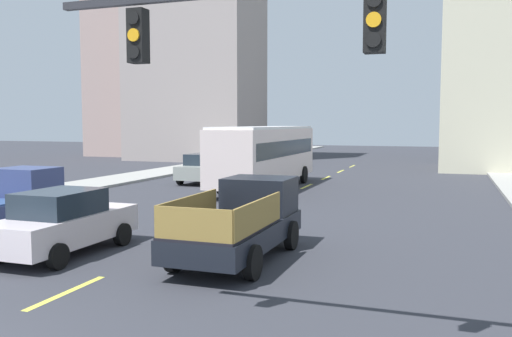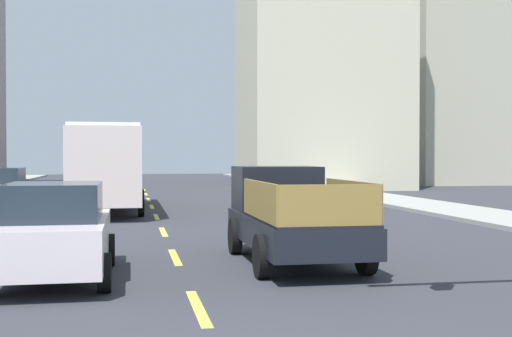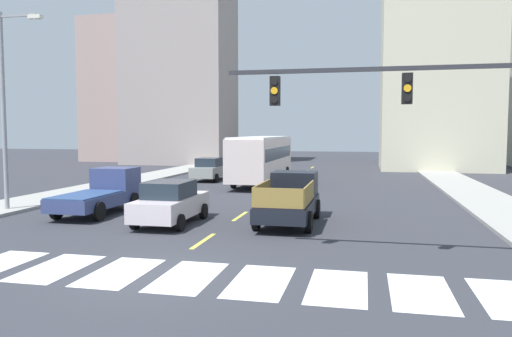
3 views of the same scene
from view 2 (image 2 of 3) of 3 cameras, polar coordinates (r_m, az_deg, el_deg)
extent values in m
cube|color=#989792|center=(26.90, 17.09, -3.53)|extent=(3.25, 110.00, 0.15)
cube|color=#D2CE44|center=(10.02, -4.89, -11.58)|extent=(0.16, 2.40, 0.01)
cube|color=#D2CE44|center=(14.92, -6.84, -7.41)|extent=(0.16, 2.40, 0.01)
cube|color=#D2CE44|center=(19.87, -7.81, -5.30)|extent=(0.16, 2.40, 0.01)
cube|color=#D2CE44|center=(24.84, -8.39, -4.04)|extent=(0.16, 2.40, 0.01)
cube|color=#D2CE44|center=(29.82, -8.77, -3.19)|extent=(0.16, 2.40, 0.01)
cube|color=#D2CE44|center=(34.81, -9.05, -2.59)|extent=(0.16, 2.40, 0.01)
cube|color=#D2CE44|center=(39.80, -9.25, -2.14)|extent=(0.16, 2.40, 0.01)
cube|color=#D2CE44|center=(44.79, -9.41, -1.79)|extent=(0.16, 2.40, 0.01)
cube|color=black|center=(13.90, 3.23, -5.21)|extent=(1.96, 5.20, 0.56)
cube|color=black|center=(15.49, 1.72, -1.67)|extent=(1.84, 1.60, 1.00)
cube|color=#19232D|center=(15.91, 1.38, -0.95)|extent=(1.72, 0.08, 0.56)
cube|color=black|center=(12.95, 4.24, -4.29)|extent=(1.84, 3.30, 0.06)
cylinder|color=black|center=(15.26, -1.78, -5.71)|extent=(0.22, 0.80, 0.80)
cylinder|color=black|center=(15.68, 5.34, -5.53)|extent=(0.22, 0.80, 0.80)
cylinder|color=black|center=(12.21, 0.50, -7.40)|extent=(0.22, 0.80, 0.80)
cylinder|color=black|center=(12.73, 9.25, -7.06)|extent=(0.22, 0.80, 0.80)
cube|color=olive|center=(12.72, 0.31, -2.66)|extent=(0.06, 3.17, 0.70)
cube|color=olive|center=(13.18, 8.04, -2.54)|extent=(0.06, 3.17, 0.70)
cube|color=olive|center=(11.40, 6.30, -3.10)|extent=(1.80, 0.06, 0.70)
cube|color=silver|center=(27.88, -12.34, 0.30)|extent=(2.50, 10.80, 2.70)
cube|color=#19232D|center=(27.88, -12.35, 1.02)|extent=(2.52, 9.94, 0.80)
cube|color=silver|center=(27.90, -12.35, 3.20)|extent=(2.40, 10.37, 0.12)
cylinder|color=black|center=(31.33, -14.44, -2.10)|extent=(0.22, 1.00, 1.00)
cylinder|color=black|center=(31.26, -9.86, -2.09)|extent=(0.22, 1.00, 1.00)
cylinder|color=black|center=(25.04, -15.39, -2.88)|extent=(0.22, 1.00, 1.00)
cylinder|color=black|center=(24.96, -9.66, -2.87)|extent=(0.22, 1.00, 1.00)
cube|color=gray|center=(29.97, -20.54, -1.89)|extent=(1.80, 4.40, 0.76)
cube|color=#1E2833|center=(29.79, -20.60, -0.56)|extent=(1.58, 2.11, 0.64)
cylinder|color=black|center=(31.20, -18.48, -2.47)|extent=(0.22, 0.64, 0.64)
cylinder|color=black|center=(28.50, -19.23, -2.80)|extent=(0.22, 0.64, 0.64)
cube|color=silver|center=(12.62, -16.55, -5.79)|extent=(1.80, 4.40, 0.76)
cube|color=#1E2833|center=(12.40, -16.64, -2.66)|extent=(1.58, 2.11, 0.64)
cylinder|color=black|center=(14.12, -19.63, -6.64)|extent=(0.22, 0.64, 0.64)
cylinder|color=black|center=(13.96, -12.26, -6.69)|extent=(0.22, 0.64, 0.64)
cylinder|color=black|center=(11.26, -12.65, -8.55)|extent=(0.22, 0.64, 0.64)
cube|color=beige|center=(47.32, 5.48, 10.42)|extent=(10.52, 8.76, 19.84)
camera|label=1|loc=(8.47, 74.01, 9.10)|focal=37.83mm
camera|label=3|loc=(8.71, 122.60, 9.33)|focal=34.60mm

